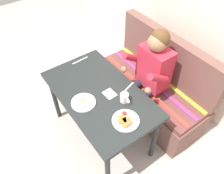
{
  "coord_description": "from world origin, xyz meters",
  "views": [
    {
      "loc": [
        1.24,
        -0.75,
        2.33
      ],
      "look_at": [
        0.0,
        0.15,
        0.72
      ],
      "focal_mm": 35.87,
      "sensor_mm": 36.0,
      "label": 1
    }
  ],
  "objects_px": {
    "couch": "(152,88)",
    "plate_eggs": "(83,102)",
    "coffee_mug": "(124,98)",
    "napkin": "(110,94)",
    "plate_breakfast": "(125,121)",
    "person": "(149,71)",
    "table": "(100,98)",
    "knife": "(80,60)",
    "fork": "(129,87)"
  },
  "relations": [
    {
      "from": "couch",
      "to": "napkin",
      "type": "bearing_deg",
      "value": -84.22
    },
    {
      "from": "couch",
      "to": "knife",
      "type": "distance_m",
      "value": 0.94
    },
    {
      "from": "plate_eggs",
      "to": "knife",
      "type": "distance_m",
      "value": 0.62
    },
    {
      "from": "couch",
      "to": "table",
      "type": "bearing_deg",
      "value": -90.0
    },
    {
      "from": "couch",
      "to": "coffee_mug",
      "type": "relative_size",
      "value": 12.2
    },
    {
      "from": "knife",
      "to": "fork",
      "type": "bearing_deg",
      "value": 12.68
    },
    {
      "from": "plate_breakfast",
      "to": "coffee_mug",
      "type": "bearing_deg",
      "value": 143.62
    },
    {
      "from": "plate_eggs",
      "to": "coffee_mug",
      "type": "height_order",
      "value": "coffee_mug"
    },
    {
      "from": "plate_eggs",
      "to": "fork",
      "type": "xyz_separation_m",
      "value": [
        0.09,
        0.47,
        -0.01
      ]
    },
    {
      "from": "couch",
      "to": "napkin",
      "type": "xyz_separation_m",
      "value": [
        0.07,
        -0.69,
        0.4
      ]
    },
    {
      "from": "table",
      "to": "plate_breakfast",
      "type": "bearing_deg",
      "value": -0.84
    },
    {
      "from": "plate_eggs",
      "to": "table",
      "type": "bearing_deg",
      "value": 95.68
    },
    {
      "from": "table",
      "to": "plate_eggs",
      "type": "relative_size",
      "value": 5.24
    },
    {
      "from": "fork",
      "to": "knife",
      "type": "relative_size",
      "value": 0.85
    },
    {
      "from": "plate_breakfast",
      "to": "plate_eggs",
      "type": "relative_size",
      "value": 1.04
    },
    {
      "from": "plate_eggs",
      "to": "fork",
      "type": "distance_m",
      "value": 0.47
    },
    {
      "from": "plate_breakfast",
      "to": "plate_eggs",
      "type": "xyz_separation_m",
      "value": [
        -0.39,
        -0.18,
        -0.0
      ]
    },
    {
      "from": "table",
      "to": "fork",
      "type": "bearing_deg",
      "value": 68.67
    },
    {
      "from": "couch",
      "to": "plate_breakfast",
      "type": "relative_size",
      "value": 6.03
    },
    {
      "from": "couch",
      "to": "plate_eggs",
      "type": "relative_size",
      "value": 6.29
    },
    {
      "from": "coffee_mug",
      "to": "plate_eggs",
      "type": "bearing_deg",
      "value": -122.08
    },
    {
      "from": "coffee_mug",
      "to": "knife",
      "type": "distance_m",
      "value": 0.75
    },
    {
      "from": "knife",
      "to": "coffee_mug",
      "type": "bearing_deg",
      "value": -0.31
    },
    {
      "from": "couch",
      "to": "knife",
      "type": "relative_size",
      "value": 7.2
    },
    {
      "from": "person",
      "to": "coffee_mug",
      "type": "distance_m",
      "value": 0.49
    },
    {
      "from": "table",
      "to": "person",
      "type": "bearing_deg",
      "value": 84.02
    },
    {
      "from": "napkin",
      "to": "knife",
      "type": "xyz_separation_m",
      "value": [
        -0.6,
        0.03,
        -0.0
      ]
    },
    {
      "from": "plate_breakfast",
      "to": "person",
      "type": "bearing_deg",
      "value": 120.12
    },
    {
      "from": "couch",
      "to": "plate_eggs",
      "type": "height_order",
      "value": "couch"
    },
    {
      "from": "coffee_mug",
      "to": "knife",
      "type": "height_order",
      "value": "coffee_mug"
    },
    {
      "from": "person",
      "to": "plate_eggs",
      "type": "xyz_separation_m",
      "value": [
        -0.04,
        -0.78,
        -0.0
      ]
    },
    {
      "from": "fork",
      "to": "table",
      "type": "bearing_deg",
      "value": -128.14
    },
    {
      "from": "plate_breakfast",
      "to": "fork",
      "type": "distance_m",
      "value": 0.41
    },
    {
      "from": "coffee_mug",
      "to": "couch",
      "type": "bearing_deg",
      "value": 109.21
    },
    {
      "from": "person",
      "to": "couch",
      "type": "bearing_deg",
      "value": 109.44
    },
    {
      "from": "plate_breakfast",
      "to": "plate_eggs",
      "type": "bearing_deg",
      "value": -154.65
    },
    {
      "from": "table",
      "to": "plate_eggs",
      "type": "distance_m",
      "value": 0.21
    },
    {
      "from": "napkin",
      "to": "table",
      "type": "bearing_deg",
      "value": -134.66
    },
    {
      "from": "plate_breakfast",
      "to": "napkin",
      "type": "distance_m",
      "value": 0.35
    },
    {
      "from": "couch",
      "to": "napkin",
      "type": "relative_size",
      "value": 11.97
    },
    {
      "from": "table",
      "to": "person",
      "type": "xyz_separation_m",
      "value": [
        0.06,
        0.59,
        0.09
      ]
    },
    {
      "from": "table",
      "to": "coffee_mug",
      "type": "relative_size",
      "value": 10.17
    },
    {
      "from": "coffee_mug",
      "to": "plate_breakfast",
      "type": "bearing_deg",
      "value": -36.38
    },
    {
      "from": "couch",
      "to": "person",
      "type": "xyz_separation_m",
      "value": [
        0.06,
        -0.17,
        0.41
      ]
    },
    {
      "from": "coffee_mug",
      "to": "napkin",
      "type": "height_order",
      "value": "coffee_mug"
    },
    {
      "from": "fork",
      "to": "knife",
      "type": "distance_m",
      "value": 0.66
    },
    {
      "from": "couch",
      "to": "plate_breakfast",
      "type": "bearing_deg",
      "value": -62.14
    },
    {
      "from": "fork",
      "to": "napkin",
      "type": "bearing_deg",
      "value": -117.18
    },
    {
      "from": "person",
      "to": "fork",
      "type": "height_order",
      "value": "person"
    },
    {
      "from": "person",
      "to": "napkin",
      "type": "bearing_deg",
      "value": -89.06
    }
  ]
}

